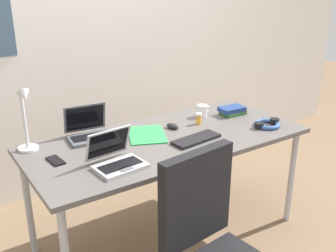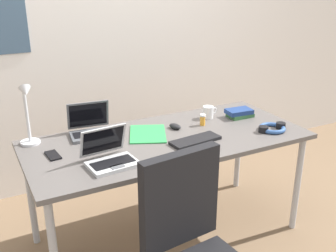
# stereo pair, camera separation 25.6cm
# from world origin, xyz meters

# --- Properties ---
(ground_plane) EXTENTS (12.00, 12.00, 0.00)m
(ground_plane) POSITION_xyz_m (0.00, 0.00, 0.00)
(ground_plane) COLOR #7A6047
(wall_back) EXTENTS (6.00, 0.13, 2.60)m
(wall_back) POSITION_xyz_m (-0.00, 1.10, 1.30)
(wall_back) COLOR silver
(wall_back) RESTS_ON ground_plane
(desk) EXTENTS (1.80, 0.80, 0.74)m
(desk) POSITION_xyz_m (0.00, 0.00, 0.68)
(desk) COLOR #595451
(desk) RESTS_ON ground_plane
(desk_lamp) EXTENTS (0.12, 0.18, 0.40)m
(desk_lamp) POSITION_xyz_m (-0.80, 0.28, 0.94)
(desk_lamp) COLOR silver
(desk_lamp) RESTS_ON desk
(laptop_front_left) EXTENTS (0.30, 0.26, 0.20)m
(laptop_front_left) POSITION_xyz_m (-0.42, 0.28, 0.78)
(laptop_front_left) COLOR #515459
(laptop_front_left) RESTS_ON desk
(laptop_back_right) EXTENTS (0.29, 0.27, 0.20)m
(laptop_back_right) POSITION_xyz_m (-0.46, -0.18, 0.78)
(laptop_back_right) COLOR #B7BABC
(laptop_back_right) RESTS_ON desk
(external_keyboard) EXTENTS (0.34, 0.15, 0.02)m
(external_keyboard) POSITION_xyz_m (0.12, -0.14, 0.75)
(external_keyboard) COLOR black
(external_keyboard) RESTS_ON desk
(computer_mouse) EXTENTS (0.08, 0.11, 0.03)m
(computer_mouse) POSITION_xyz_m (0.12, 0.12, 0.76)
(computer_mouse) COLOR black
(computer_mouse) RESTS_ON desk
(cell_phone) EXTENTS (0.08, 0.14, 0.01)m
(cell_phone) POSITION_xyz_m (-0.72, 0.06, 0.74)
(cell_phone) COLOR black
(cell_phone) RESTS_ON desk
(headphones) EXTENTS (0.21, 0.18, 0.04)m
(headphones) POSITION_xyz_m (0.68, -0.21, 0.76)
(headphones) COLOR #335999
(headphones) RESTS_ON desk
(pill_bottle) EXTENTS (0.04, 0.04, 0.08)m
(pill_bottle) POSITION_xyz_m (0.32, 0.09, 0.78)
(pill_bottle) COLOR gold
(pill_bottle) RESTS_ON desk
(book_stack) EXTENTS (0.20, 0.13, 0.06)m
(book_stack) POSITION_xyz_m (0.64, 0.11, 0.77)
(book_stack) COLOR #336638
(book_stack) RESTS_ON desk
(paper_folder_near_lamp) EXTENTS (0.33, 0.38, 0.01)m
(paper_folder_near_lamp) POSITION_xyz_m (-0.09, 0.11, 0.74)
(paper_folder_near_lamp) COLOR green
(paper_folder_near_lamp) RESTS_ON desk
(coffee_mug) EXTENTS (0.11, 0.08, 0.09)m
(coffee_mug) POSITION_xyz_m (0.43, 0.19, 0.78)
(coffee_mug) COLOR white
(coffee_mug) RESTS_ON desk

